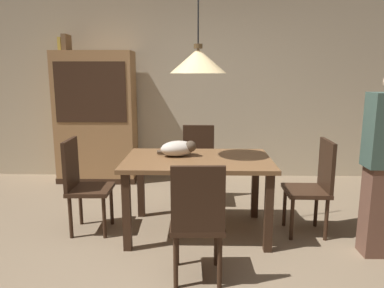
# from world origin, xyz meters

# --- Properties ---
(ground) EXTENTS (10.00, 10.00, 0.00)m
(ground) POSITION_xyz_m (0.00, 0.00, 0.00)
(ground) COLOR #847056
(back_wall) EXTENTS (6.40, 0.10, 2.90)m
(back_wall) POSITION_xyz_m (0.00, 2.65, 1.45)
(back_wall) COLOR beige
(back_wall) RESTS_ON ground
(dining_table) EXTENTS (1.40, 0.90, 0.75)m
(dining_table) POSITION_xyz_m (0.10, 0.58, 0.65)
(dining_table) COLOR brown
(dining_table) RESTS_ON ground
(chair_near_front) EXTENTS (0.41, 0.41, 0.93)m
(chair_near_front) POSITION_xyz_m (0.10, -0.30, 0.51)
(chair_near_front) COLOR #382316
(chair_near_front) RESTS_ON ground
(chair_left_side) EXTENTS (0.41, 0.41, 0.93)m
(chair_left_side) POSITION_xyz_m (-1.03, 0.58, 0.51)
(chair_left_side) COLOR #382316
(chair_left_side) RESTS_ON ground
(chair_far_back) EXTENTS (0.41, 0.41, 0.93)m
(chair_far_back) POSITION_xyz_m (0.10, 1.46, 0.51)
(chair_far_back) COLOR #382316
(chair_far_back) RESTS_ON ground
(chair_right_side) EXTENTS (0.41, 0.41, 0.93)m
(chair_right_side) POSITION_xyz_m (1.23, 0.58, 0.51)
(chair_right_side) COLOR #382316
(chair_right_side) RESTS_ON ground
(cat_sleeping) EXTENTS (0.41, 0.32, 0.16)m
(cat_sleeping) POSITION_xyz_m (-0.09, 0.68, 0.83)
(cat_sleeping) COLOR beige
(cat_sleeping) RESTS_ON dining_table
(pendant_lamp) EXTENTS (0.52, 0.52, 1.30)m
(pendant_lamp) POSITION_xyz_m (0.10, 0.58, 1.66)
(pendant_lamp) COLOR beige
(hutch_bookcase) EXTENTS (1.12, 0.45, 1.85)m
(hutch_bookcase) POSITION_xyz_m (-1.36, 2.32, 0.89)
(hutch_bookcase) COLOR #A87A4C
(hutch_bookcase) RESTS_ON ground
(book_yellow_short) EXTENTS (0.04, 0.20, 0.18)m
(book_yellow_short) POSITION_xyz_m (-1.79, 2.32, 1.94)
(book_yellow_short) COLOR gold
(book_yellow_short) RESTS_ON hutch_bookcase
(book_brown_thick) EXTENTS (0.06, 0.24, 0.22)m
(book_brown_thick) POSITION_xyz_m (-1.72, 2.32, 1.96)
(book_brown_thick) COLOR brown
(book_brown_thick) RESTS_ON hutch_bookcase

